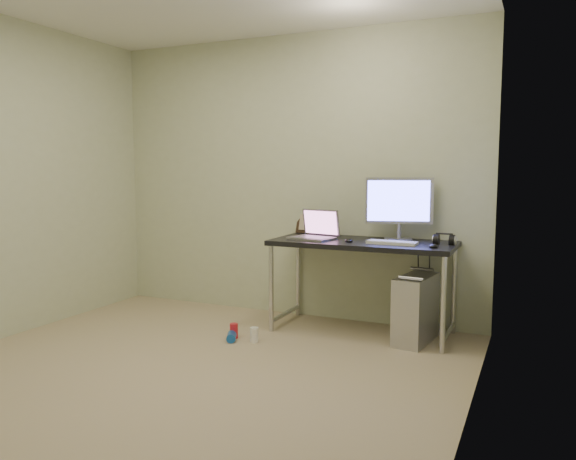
# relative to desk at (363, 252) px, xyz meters

# --- Properties ---
(floor) EXTENTS (3.50, 3.50, 0.00)m
(floor) POSITION_rel_desk_xyz_m (-0.77, -1.43, -0.66)
(floor) COLOR tan
(floor) RESTS_ON ground
(wall_back) EXTENTS (3.50, 0.02, 2.50)m
(wall_back) POSITION_rel_desk_xyz_m (-0.77, 0.32, 0.59)
(wall_back) COLOR beige
(wall_back) RESTS_ON ground
(wall_right) EXTENTS (0.02, 3.50, 2.50)m
(wall_right) POSITION_rel_desk_xyz_m (0.98, -1.43, 0.59)
(wall_right) COLOR beige
(wall_right) RESTS_ON ground
(desk) EXTENTS (1.45, 0.63, 0.75)m
(desk) POSITION_rel_desk_xyz_m (0.00, 0.00, 0.00)
(desk) COLOR black
(desk) RESTS_ON ground
(tower_computer) EXTENTS (0.28, 0.52, 0.55)m
(tower_computer) POSITION_rel_desk_xyz_m (0.45, -0.08, -0.41)
(tower_computer) COLOR silver
(tower_computer) RESTS_ON ground
(cable_a) EXTENTS (0.01, 0.16, 0.69)m
(cable_a) POSITION_rel_desk_xyz_m (0.40, 0.27, -0.26)
(cable_a) COLOR black
(cable_a) RESTS_ON ground
(cable_b) EXTENTS (0.02, 0.11, 0.71)m
(cable_b) POSITION_rel_desk_xyz_m (0.49, 0.25, -0.28)
(cable_b) COLOR black
(cable_b) RESTS_ON ground
(can_red) EXTENTS (0.08, 0.08, 0.12)m
(can_red) POSITION_rel_desk_xyz_m (-0.87, -0.57, -0.61)
(can_red) COLOR red
(can_red) RESTS_ON ground
(can_white) EXTENTS (0.09, 0.09, 0.12)m
(can_white) POSITION_rel_desk_xyz_m (-0.67, -0.60, -0.61)
(can_white) COLOR white
(can_white) RESTS_ON ground
(can_blue) EXTENTS (0.12, 0.15, 0.07)m
(can_blue) POSITION_rel_desk_xyz_m (-0.84, -0.65, -0.63)
(can_blue) COLOR blue
(can_blue) RESTS_ON ground
(laptop) EXTENTS (0.40, 0.35, 0.24)m
(laptop) POSITION_rel_desk_xyz_m (-0.40, -0.03, 0.14)
(laptop) COLOR #A6A5AC
(laptop) RESTS_ON desk
(monitor) EXTENTS (0.53, 0.21, 0.51)m
(monitor) POSITION_rel_desk_xyz_m (0.25, 0.16, 0.38)
(monitor) COLOR #A6A5AC
(monitor) RESTS_ON desk
(keyboard) EXTENTS (0.39, 0.14, 0.02)m
(keyboard) POSITION_rel_desk_xyz_m (0.26, -0.10, 0.10)
(keyboard) COLOR silver
(keyboard) RESTS_ON desk
(mouse_right) EXTENTS (0.07, 0.10, 0.03)m
(mouse_right) POSITION_rel_desk_xyz_m (0.58, -0.16, 0.10)
(mouse_right) COLOR black
(mouse_right) RESTS_ON desk
(mouse_left) EXTENTS (0.09, 0.11, 0.03)m
(mouse_left) POSITION_rel_desk_xyz_m (-0.08, -0.10, 0.10)
(mouse_left) COLOR black
(mouse_left) RESTS_ON desk
(headphones) EXTENTS (0.16, 0.10, 0.11)m
(headphones) POSITION_rel_desk_xyz_m (0.63, 0.06, 0.12)
(headphones) COLOR black
(headphones) RESTS_ON desk
(picture_frame) EXTENTS (0.26, 0.14, 0.20)m
(picture_frame) POSITION_rel_desk_xyz_m (-0.59, 0.29, 0.19)
(picture_frame) COLOR black
(picture_frame) RESTS_ON desk
(webcam) EXTENTS (0.04, 0.03, 0.12)m
(webcam) POSITION_rel_desk_xyz_m (-0.44, 0.25, 0.18)
(webcam) COLOR silver
(webcam) RESTS_ON desk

